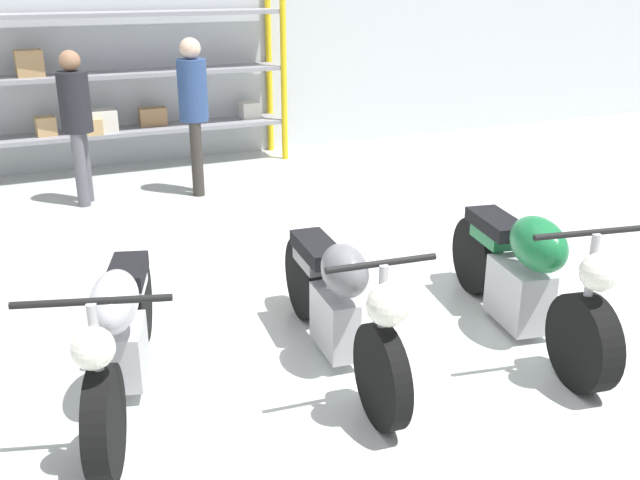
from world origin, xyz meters
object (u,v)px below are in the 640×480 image
(shelving_rack, at_px, (100,80))
(motorcycle_silver, at_px, (121,332))
(motorcycle_grey, at_px, (339,301))
(motorcycle_green, at_px, (526,275))
(person_near_rack, at_px, (193,104))
(person_browsing, at_px, (76,116))

(shelving_rack, relative_size, motorcycle_silver, 2.37)
(motorcycle_grey, relative_size, motorcycle_green, 0.99)
(motorcycle_grey, height_order, person_near_rack, person_near_rack)
(motorcycle_silver, distance_m, person_near_rack, 4.24)
(motorcycle_green, bearing_deg, person_browsing, -140.91)
(motorcycle_silver, distance_m, motorcycle_grey, 1.32)
(motorcycle_silver, bearing_deg, motorcycle_green, 100.59)
(person_browsing, height_order, person_near_rack, person_near_rack)
(shelving_rack, bearing_deg, motorcycle_green, -70.71)
(shelving_rack, distance_m, person_near_rack, 1.59)
(shelving_rack, height_order, motorcycle_green, shelving_rack)
(motorcycle_grey, bearing_deg, motorcycle_silver, -92.05)
(motorcycle_green, distance_m, person_browsing, 4.99)
(motorcycle_grey, bearing_deg, shelving_rack, -168.39)
(shelving_rack, height_order, motorcycle_silver, shelving_rack)
(motorcycle_silver, height_order, motorcycle_grey, motorcycle_grey)
(shelving_rack, distance_m, person_browsing, 1.34)
(motorcycle_silver, xyz_separation_m, motorcycle_green, (2.65, -0.30, 0.01))
(motorcycle_grey, bearing_deg, person_browsing, -160.87)
(motorcycle_grey, distance_m, person_browsing, 4.37)
(shelving_rack, height_order, motorcycle_grey, shelving_rack)
(motorcycle_green, bearing_deg, shelving_rack, -150.43)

